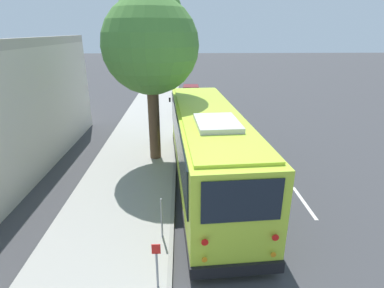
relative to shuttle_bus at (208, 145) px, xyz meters
name	(u,v)px	position (x,y,z in m)	size (l,w,h in m)	color
ground_plane	(212,182)	(0.27, -0.23, -1.89)	(160.00, 160.00, 0.00)	#3D3D3F
sidewalk_slab	(127,182)	(0.27, 3.55, -1.81)	(80.00, 4.06, 0.15)	#A3A099
curb_strip	(174,181)	(0.27, 1.45, -1.81)	(80.00, 0.14, 0.15)	gray
shuttle_bus	(208,145)	(0.00, 0.00, 0.00)	(11.22, 3.41, 3.51)	#BCDB38
parked_sedan_silver	(192,109)	(11.22, 0.29, -1.27)	(4.72, 1.91, 1.32)	#A8AAAF
parked_sedan_maroon	(191,92)	(17.88, 0.13, -1.30)	(4.31, 1.92, 1.26)	maroon
street_tree	(151,39)	(2.97, 2.46, 4.08)	(4.46, 4.46, 8.45)	brown
sign_post_near	(157,265)	(-5.64, 1.74, -1.05)	(0.06, 0.22, 1.33)	gray
sign_post_far	(162,218)	(-3.62, 1.74, -1.04)	(0.06, 0.06, 1.38)	gray
lane_stripe_mid	(304,202)	(-1.54, -3.72, -1.88)	(2.40, 0.14, 0.01)	silver
lane_stripe_ahead	(264,147)	(4.46, -3.72, -1.88)	(2.40, 0.14, 0.01)	silver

